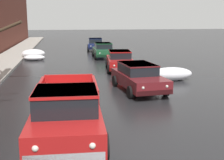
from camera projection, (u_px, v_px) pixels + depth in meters
name	position (u px, v px, depth m)	size (l,w,h in m)	color
snow_bank_near_corner_left	(35.00, 58.00, 26.90)	(1.87, 1.07, 0.50)	white
snow_bank_along_left_kerb	(172.00, 74.00, 18.10)	(2.64, 1.10, 0.81)	white
snow_bank_mid_block_left	(33.00, 54.00, 28.40)	(2.18, 1.48, 0.85)	white
pickup_truck_red_approaching_near_lane	(67.00, 112.00, 9.16)	(2.40, 5.38, 1.76)	red
sedan_maroon_parked_kerbside_close	(138.00, 76.00, 15.50)	(2.30, 4.53, 1.42)	maroon
sedan_red_parked_kerbside_mid	(120.00, 60.00, 21.60)	(2.23, 4.31, 1.42)	red
sedan_green_parked_far_down_block	(103.00, 50.00, 28.57)	(2.01, 4.15, 1.42)	#1E5633
sedan_darkblue_queued_behind_truck	(95.00, 44.00, 35.18)	(2.18, 3.98, 1.42)	navy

